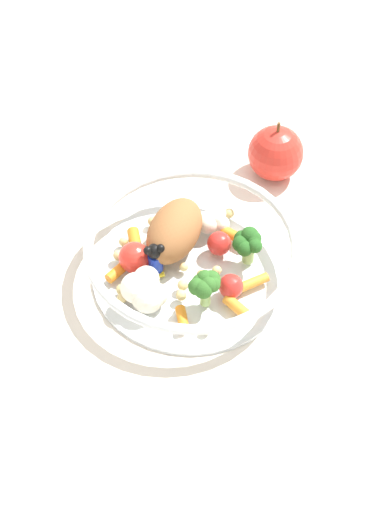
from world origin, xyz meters
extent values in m
plane|color=silver|center=(0.00, 0.00, 0.00)|extent=(2.40, 2.40, 0.00)
cylinder|color=white|center=(0.02, 0.01, 0.00)|extent=(0.21, 0.21, 0.01)
torus|color=white|center=(0.02, 0.01, 0.04)|extent=(0.22, 0.22, 0.01)
ellipsoid|color=#935B33|center=(-0.01, 0.04, 0.03)|extent=(0.07, 0.10, 0.05)
cylinder|color=#8EB766|center=(0.04, -0.03, 0.02)|extent=(0.01, 0.01, 0.02)
sphere|color=#2D6023|center=(0.04, -0.03, 0.04)|extent=(0.02, 0.02, 0.02)
sphere|color=#2D6023|center=(0.04, -0.03, 0.04)|extent=(0.02, 0.02, 0.02)
sphere|color=#2D6023|center=(0.04, -0.03, 0.04)|extent=(0.02, 0.02, 0.02)
sphere|color=#2D6023|center=(0.03, -0.03, 0.04)|extent=(0.02, 0.02, 0.02)
sphere|color=#2D6023|center=(0.03, -0.04, 0.04)|extent=(0.02, 0.02, 0.02)
sphere|color=#2D6023|center=(0.04, -0.04, 0.04)|extent=(0.02, 0.02, 0.02)
sphere|color=#2D6023|center=(0.04, -0.03, 0.04)|extent=(0.02, 0.02, 0.02)
cylinder|color=#8EB766|center=(0.07, 0.03, 0.02)|extent=(0.01, 0.01, 0.02)
sphere|color=#23561E|center=(0.08, 0.03, 0.04)|extent=(0.02, 0.02, 0.02)
sphere|color=#23561E|center=(0.08, 0.04, 0.04)|extent=(0.02, 0.02, 0.02)
sphere|color=#23561E|center=(0.07, 0.04, 0.04)|extent=(0.02, 0.02, 0.02)
sphere|color=#23561E|center=(0.06, 0.04, 0.04)|extent=(0.02, 0.02, 0.02)
sphere|color=#23561E|center=(0.06, 0.03, 0.04)|extent=(0.02, 0.02, 0.02)
sphere|color=#23561E|center=(0.07, 0.02, 0.04)|extent=(0.02, 0.02, 0.02)
sphere|color=#23561E|center=(0.08, 0.03, 0.04)|extent=(0.02, 0.02, 0.02)
sphere|color=silver|center=(0.04, 0.07, 0.02)|extent=(0.02, 0.02, 0.02)
sphere|color=silver|center=(0.03, 0.08, 0.02)|extent=(0.02, 0.02, 0.02)
sphere|color=silver|center=(0.03, 0.07, 0.02)|extent=(0.03, 0.03, 0.03)
sphere|color=silver|center=(0.02, 0.07, 0.02)|extent=(0.02, 0.02, 0.02)
sphere|color=silver|center=(0.02, 0.06, 0.02)|extent=(0.02, 0.02, 0.02)
sphere|color=silver|center=(0.03, 0.07, 0.03)|extent=(0.02, 0.02, 0.02)
sphere|color=silver|center=(-0.01, -0.04, 0.02)|extent=(0.03, 0.03, 0.03)
sphere|color=silver|center=(-0.02, -0.04, 0.03)|extent=(0.03, 0.03, 0.03)
sphere|color=silver|center=(-0.02, -0.03, 0.03)|extent=(0.03, 0.03, 0.03)
sphere|color=silver|center=(-0.03, -0.03, 0.03)|extent=(0.02, 0.02, 0.02)
sphere|color=silver|center=(-0.03, -0.04, 0.03)|extent=(0.03, 0.03, 0.03)
sphere|color=silver|center=(-0.02, -0.04, 0.02)|extent=(0.03, 0.03, 0.03)
sphere|color=silver|center=(-0.02, -0.05, 0.02)|extent=(0.03, 0.03, 0.03)
cube|color=yellow|center=(-0.02, 0.00, 0.01)|extent=(0.02, 0.02, 0.00)
cylinder|color=#1933B2|center=(-0.02, 0.00, 0.02)|extent=(0.02, 0.02, 0.02)
sphere|color=black|center=(-0.02, 0.00, 0.04)|extent=(0.02, 0.02, 0.02)
sphere|color=black|center=(-0.01, 0.00, 0.05)|extent=(0.01, 0.01, 0.01)
sphere|color=black|center=(-0.03, -0.01, 0.05)|extent=(0.01, 0.01, 0.01)
cylinder|color=orange|center=(0.02, -0.06, 0.01)|extent=(0.02, 0.03, 0.01)
cylinder|color=orange|center=(0.08, 0.00, 0.01)|extent=(0.03, 0.03, 0.01)
cylinder|color=orange|center=(-0.06, -0.02, 0.01)|extent=(0.02, 0.02, 0.01)
cylinder|color=orange|center=(0.07, -0.03, 0.01)|extent=(0.03, 0.03, 0.01)
cylinder|color=orange|center=(0.05, 0.06, 0.01)|extent=(0.03, 0.02, 0.01)
cylinder|color=orange|center=(-0.05, 0.03, 0.02)|extent=(0.02, 0.03, 0.01)
sphere|color=red|center=(-0.04, 0.00, 0.03)|extent=(0.03, 0.03, 0.03)
sphere|color=red|center=(0.04, 0.04, 0.02)|extent=(0.03, 0.03, 0.03)
sphere|color=red|center=(0.06, -0.01, 0.02)|extent=(0.03, 0.03, 0.03)
sphere|color=tan|center=(-0.06, 0.03, 0.01)|extent=(0.01, 0.01, 0.01)
sphere|color=#D1B775|center=(-0.06, 0.01, 0.01)|extent=(0.01, 0.01, 0.01)
sphere|color=#D1B775|center=(0.04, 0.01, 0.01)|extent=(0.01, 0.01, 0.01)
sphere|color=tan|center=(0.03, 0.00, 0.01)|extent=(0.01, 0.01, 0.01)
sphere|color=#D1B775|center=(-0.02, 0.08, 0.01)|extent=(0.01, 0.01, 0.01)
sphere|color=tan|center=(-0.05, -0.04, 0.01)|extent=(0.01, 0.01, 0.01)
sphere|color=#D1B775|center=(0.05, -0.06, 0.01)|extent=(0.01, 0.01, 0.01)
sphere|color=tan|center=(0.04, 0.09, 0.01)|extent=(0.01, 0.01, 0.01)
sphere|color=#D1B775|center=(0.01, -0.03, 0.01)|extent=(0.01, 0.01, 0.01)
sphere|color=#D1B775|center=(-0.04, 0.06, 0.01)|extent=(0.01, 0.01, 0.01)
sphere|color=#D1B775|center=(-0.04, -0.04, 0.01)|extent=(0.01, 0.01, 0.01)
sphere|color=#D1B775|center=(0.01, 0.01, 0.01)|extent=(0.01, 0.01, 0.01)
sphere|color=#D1B775|center=(0.01, -0.02, 0.01)|extent=(0.01, 0.01, 0.01)
sphere|color=tan|center=(-0.01, 0.09, 0.01)|extent=(0.01, 0.01, 0.01)
sphere|color=red|center=(0.08, 0.18, 0.03)|extent=(0.06, 0.06, 0.06)
cylinder|color=brown|center=(0.08, 0.18, 0.07)|extent=(0.00, 0.00, 0.01)
cube|color=white|center=(-0.04, -0.24, 0.00)|extent=(0.15, 0.13, 0.01)
camera|label=1|loc=(0.12, -0.49, 0.63)|focal=53.96mm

